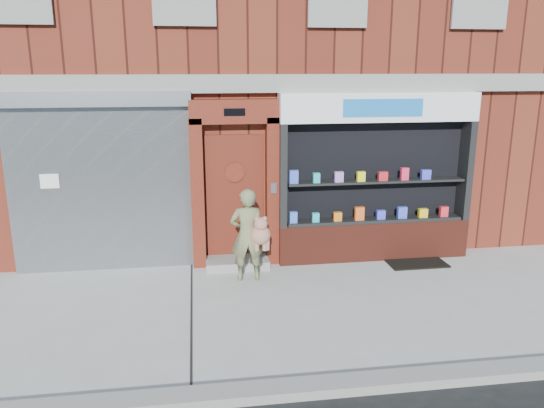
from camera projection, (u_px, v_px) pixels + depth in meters
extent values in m
plane|color=#9E9E99|center=(297.00, 306.00, 7.83)|extent=(80.00, 80.00, 0.00)
cube|color=gray|center=(335.00, 386.00, 5.76)|extent=(60.00, 0.30, 0.12)
cube|color=#5C1F15|center=(251.00, 41.00, 12.57)|extent=(12.00, 8.00, 8.00)
cube|color=gray|center=(278.00, 83.00, 8.88)|extent=(12.00, 0.16, 0.30)
cube|color=gray|center=(102.00, 191.00, 8.92)|extent=(3.00, 0.10, 2.80)
cube|color=slate|center=(93.00, 99.00, 8.48)|extent=(3.10, 0.30, 0.24)
cube|color=white|center=(50.00, 181.00, 8.69)|extent=(0.30, 0.01, 0.24)
cube|color=#4B150C|center=(198.00, 194.00, 9.09)|extent=(0.22, 0.28, 2.60)
cube|color=#4B150C|center=(272.00, 192.00, 9.27)|extent=(0.22, 0.28, 2.60)
cube|color=#4B150C|center=(234.00, 111.00, 8.83)|extent=(1.50, 0.28, 0.40)
cube|color=black|center=(235.00, 112.00, 8.68)|extent=(0.35, 0.01, 0.12)
cube|color=#571B10|center=(235.00, 197.00, 9.31)|extent=(1.00, 0.06, 2.20)
cylinder|color=black|center=(235.00, 172.00, 9.16)|extent=(0.28, 0.02, 0.28)
cylinder|color=#4B150C|center=(235.00, 172.00, 9.15)|extent=(0.34, 0.02, 0.34)
cube|color=gray|center=(237.00, 263.00, 9.34)|extent=(1.10, 0.55, 0.15)
cube|color=slate|center=(274.00, 188.00, 9.10)|extent=(0.10, 0.02, 0.18)
cube|color=maroon|center=(373.00, 240.00, 9.71)|extent=(3.50, 0.40, 0.70)
cube|color=black|center=(282.00, 175.00, 9.16)|extent=(0.12, 0.40, 1.80)
cube|color=black|center=(465.00, 170.00, 9.63)|extent=(0.12, 0.40, 1.80)
cube|color=black|center=(373.00, 171.00, 9.57)|extent=(3.30, 0.03, 1.80)
cube|color=black|center=(374.00, 220.00, 9.61)|extent=(3.20, 0.36, 0.06)
cube|color=black|center=(376.00, 181.00, 9.43)|extent=(3.20, 0.36, 0.04)
cube|color=white|center=(379.00, 107.00, 9.11)|extent=(3.50, 0.40, 0.50)
cube|color=#1866B4|center=(383.00, 108.00, 8.91)|extent=(1.40, 0.01, 0.30)
cube|color=blue|center=(293.00, 217.00, 9.30)|extent=(0.13, 0.09, 0.20)
cube|color=#26A9BF|center=(315.00, 217.00, 9.36)|extent=(0.12, 0.09, 0.16)
cube|color=orange|center=(337.00, 217.00, 9.41)|extent=(0.14, 0.09, 0.16)
cube|color=#FF5C1A|center=(359.00, 214.00, 9.46)|extent=(0.16, 0.09, 0.24)
cube|color=#3F40D6|center=(381.00, 215.00, 9.52)|extent=(0.15, 0.09, 0.17)
cube|color=blue|center=(402.00, 212.00, 9.57)|extent=(0.17, 0.09, 0.21)
cube|color=yellow|center=(423.00, 213.00, 9.64)|extent=(0.16, 0.09, 0.16)
cube|color=red|center=(444.00, 211.00, 9.69)|extent=(0.15, 0.09, 0.19)
cube|color=blue|center=(294.00, 177.00, 9.11)|extent=(0.15, 0.09, 0.23)
cube|color=#24B0B7|center=(316.00, 178.00, 9.18)|extent=(0.12, 0.09, 0.17)
cube|color=#A673CF|center=(339.00, 177.00, 9.23)|extent=(0.15, 0.09, 0.18)
cube|color=yellow|center=(361.00, 176.00, 9.29)|extent=(0.14, 0.09, 0.17)
cube|color=red|center=(383.00, 176.00, 9.34)|extent=(0.16, 0.09, 0.16)
cube|color=#EB294A|center=(404.00, 174.00, 9.39)|extent=(0.13, 0.09, 0.22)
cube|color=#3F44D8|center=(426.00, 174.00, 9.46)|extent=(0.17, 0.09, 0.17)
imported|color=#6B6D48|center=(247.00, 235.00, 8.61)|extent=(0.57, 0.38, 1.54)
sphere|color=#9F664F|center=(260.00, 235.00, 8.56)|extent=(0.33, 0.33, 0.33)
sphere|color=#9F664F|center=(261.00, 224.00, 8.45)|extent=(0.22, 0.22, 0.22)
sphere|color=#9F664F|center=(257.00, 219.00, 8.42)|extent=(0.08, 0.08, 0.08)
sphere|color=#9F664F|center=(265.00, 219.00, 8.44)|extent=(0.08, 0.08, 0.08)
cylinder|color=#9F664F|center=(254.00, 245.00, 8.58)|extent=(0.08, 0.08, 0.20)
cylinder|color=#9F664F|center=(267.00, 244.00, 8.61)|extent=(0.08, 0.08, 0.20)
cylinder|color=#9F664F|center=(257.00, 245.00, 8.57)|extent=(0.08, 0.08, 0.20)
cylinder|color=#9F664F|center=(265.00, 245.00, 8.59)|extent=(0.08, 0.08, 0.20)
cube|color=black|center=(415.00, 261.00, 9.56)|extent=(1.05, 0.74, 0.03)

